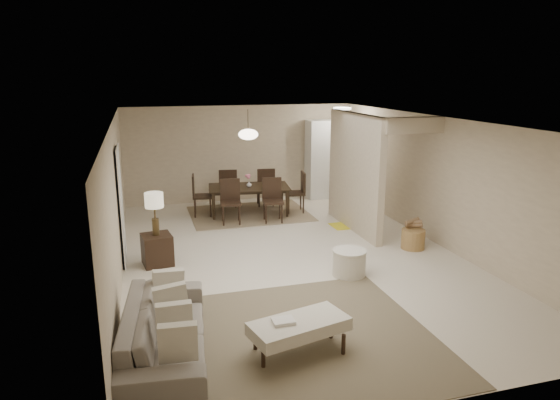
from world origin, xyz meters
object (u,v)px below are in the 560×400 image
object	(u,v)px
pantry_cabinet	(329,159)
side_table	(157,250)
dining_table	(249,200)
ottoman_bench	(299,327)
round_pouf	(349,263)
sofa	(165,333)
wicker_basket	(413,239)

from	to	relation	value
pantry_cabinet	side_table	bearing A→B (deg)	-140.73
dining_table	ottoman_bench	bearing A→B (deg)	-89.44
side_table	dining_table	bearing A→B (deg)	50.38
ottoman_bench	round_pouf	size ratio (longest dim) A/B	2.26
pantry_cabinet	ottoman_bench	size ratio (longest dim) A/B	1.63
sofa	side_table	xyz separation A→B (m)	(0.05, 3.15, -0.07)
sofa	round_pouf	distance (m)	3.56
pantry_cabinet	sofa	xyz separation A→B (m)	(-4.80, -7.03, -0.71)
sofa	dining_table	bearing A→B (deg)	-15.47
sofa	ottoman_bench	bearing A→B (deg)	-94.82
pantry_cabinet	sofa	world-z (taller)	pantry_cabinet
side_table	dining_table	xyz separation A→B (m)	(2.29, 2.76, 0.06)
ottoman_bench	dining_table	distance (m)	6.26
ottoman_bench	side_table	size ratio (longest dim) A/B	2.35
sofa	dining_table	size ratio (longest dim) A/B	1.22
pantry_cabinet	wicker_basket	distance (m)	4.48
side_table	round_pouf	xyz separation A→B (m)	(3.06, -1.41, -0.05)
sofa	wicker_basket	distance (m)	5.51
round_pouf	pantry_cabinet	bearing A→B (deg)	72.27
sofa	round_pouf	xyz separation A→B (m)	(3.11, 1.74, -0.12)
wicker_basket	ottoman_bench	bearing A→B (deg)	-138.21
ottoman_bench	side_table	distance (m)	3.76
ottoman_bench	wicker_basket	size ratio (longest dim) A/B	2.86
side_table	wicker_basket	distance (m)	4.81
ottoman_bench	wicker_basket	bearing A→B (deg)	28.10
round_pouf	wicker_basket	size ratio (longest dim) A/B	1.27
ottoman_bench	wicker_basket	xyz separation A→B (m)	(3.28, 2.93, -0.15)
round_pouf	dining_table	world-z (taller)	dining_table
side_table	wicker_basket	bearing A→B (deg)	-6.14
pantry_cabinet	ottoman_bench	distance (m)	8.05
side_table	round_pouf	bearing A→B (deg)	-24.69
side_table	dining_table	size ratio (longest dim) A/B	0.29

